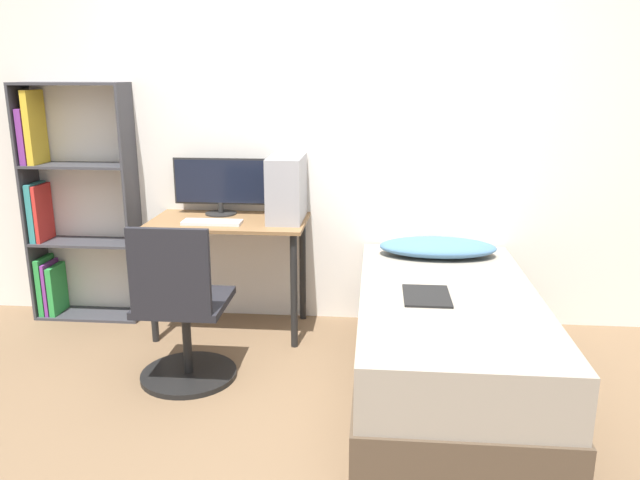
{
  "coord_description": "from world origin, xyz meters",
  "views": [
    {
      "loc": [
        0.41,
        -2.57,
        1.68
      ],
      "look_at": [
        0.11,
        0.83,
        0.75
      ],
      "focal_mm": 35.0,
      "sensor_mm": 36.0,
      "label": 1
    }
  ],
  "objects_px": {
    "monitor": "(220,184)",
    "keyboard": "(212,222)",
    "bed": "(446,340)",
    "bookshelf": "(64,208)",
    "pc_tower": "(287,188)",
    "office_chair": "(183,322)"
  },
  "relations": [
    {
      "from": "bookshelf",
      "to": "office_chair",
      "type": "height_order",
      "value": "bookshelf"
    },
    {
      "from": "bookshelf",
      "to": "monitor",
      "type": "height_order",
      "value": "bookshelf"
    },
    {
      "from": "bed",
      "to": "keyboard",
      "type": "bearing_deg",
      "value": 158.72
    },
    {
      "from": "bed",
      "to": "pc_tower",
      "type": "height_order",
      "value": "pc_tower"
    },
    {
      "from": "bookshelf",
      "to": "office_chair",
      "type": "xyz_separation_m",
      "value": [
        1.08,
        -0.9,
        -0.42
      ]
    },
    {
      "from": "bed",
      "to": "monitor",
      "type": "bearing_deg",
      "value": 149.89
    },
    {
      "from": "bookshelf",
      "to": "office_chair",
      "type": "bearing_deg",
      "value": -39.73
    },
    {
      "from": "monitor",
      "to": "bookshelf",
      "type": "bearing_deg",
      "value": -179.4
    },
    {
      "from": "monitor",
      "to": "keyboard",
      "type": "height_order",
      "value": "monitor"
    },
    {
      "from": "bookshelf",
      "to": "pc_tower",
      "type": "distance_m",
      "value": 1.56
    },
    {
      "from": "monitor",
      "to": "keyboard",
      "type": "bearing_deg",
      "value": -87.59
    },
    {
      "from": "bed",
      "to": "monitor",
      "type": "xyz_separation_m",
      "value": [
        -1.43,
        0.83,
        0.69
      ]
    },
    {
      "from": "pc_tower",
      "to": "bed",
      "type": "bearing_deg",
      "value": -36.46
    },
    {
      "from": "bookshelf",
      "to": "pc_tower",
      "type": "xyz_separation_m",
      "value": [
        1.55,
        -0.1,
        0.18
      ]
    },
    {
      "from": "monitor",
      "to": "keyboard",
      "type": "xyz_separation_m",
      "value": [
        0.01,
        -0.28,
        -0.19
      ]
    },
    {
      "from": "office_chair",
      "to": "monitor",
      "type": "height_order",
      "value": "monitor"
    },
    {
      "from": "bed",
      "to": "pc_tower",
      "type": "xyz_separation_m",
      "value": [
        -0.96,
        0.71,
        0.69
      ]
    },
    {
      "from": "monitor",
      "to": "pc_tower",
      "type": "relative_size",
      "value": 1.45
    },
    {
      "from": "bookshelf",
      "to": "keyboard",
      "type": "xyz_separation_m",
      "value": [
        1.1,
        -0.26,
        -0.01
      ]
    },
    {
      "from": "office_chair",
      "to": "monitor",
      "type": "relative_size",
      "value": 1.5
    },
    {
      "from": "bookshelf",
      "to": "monitor",
      "type": "relative_size",
      "value": 2.61
    },
    {
      "from": "office_chair",
      "to": "pc_tower",
      "type": "distance_m",
      "value": 1.1
    }
  ]
}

